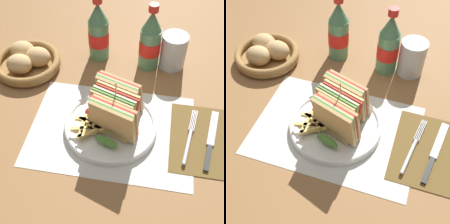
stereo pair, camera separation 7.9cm
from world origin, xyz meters
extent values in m
plane|color=olive|center=(0.00, 0.00, 0.00)|extent=(4.00, 4.00, 0.00)
cube|color=silver|center=(-0.01, -0.04, 0.00)|extent=(0.42, 0.29, 0.00)
cylinder|color=white|center=(-0.01, -0.03, 0.01)|extent=(0.24, 0.24, 0.01)
torus|color=white|center=(-0.01, -0.03, 0.01)|extent=(0.24, 0.24, 0.01)
cube|color=tan|center=(0.00, -0.08, 0.08)|extent=(0.11, 0.06, 0.11)
cube|color=#518E3D|center=(0.00, -0.07, 0.08)|extent=(0.11, 0.06, 0.11)
cube|color=beige|center=(0.00, -0.06, 0.07)|extent=(0.11, 0.06, 0.11)
cube|color=red|center=(0.00, -0.05, 0.07)|extent=(0.11, 0.06, 0.11)
cube|color=tan|center=(0.01, -0.05, 0.07)|extent=(0.11, 0.06, 0.11)
ellipsoid|color=#518E3D|center=(-0.01, -0.09, 0.03)|extent=(0.06, 0.04, 0.02)
cube|color=tan|center=(-0.01, -0.05, 0.07)|extent=(0.11, 0.06, 0.11)
cube|color=#518E3D|center=(-0.01, -0.05, 0.07)|extent=(0.11, 0.06, 0.11)
cube|color=beige|center=(-0.01, -0.04, 0.07)|extent=(0.11, 0.06, 0.11)
cube|color=red|center=(0.00, -0.03, 0.08)|extent=(0.11, 0.06, 0.11)
cube|color=tan|center=(0.00, -0.03, 0.08)|extent=(0.11, 0.06, 0.11)
ellipsoid|color=#518E3D|center=(-0.01, -0.05, 0.03)|extent=(0.06, 0.04, 0.02)
cube|color=tan|center=(0.00, 0.01, 0.08)|extent=(0.11, 0.06, 0.11)
cube|color=#518E3D|center=(0.00, 0.01, 0.08)|extent=(0.11, 0.06, 0.11)
cube|color=beige|center=(0.00, 0.02, 0.07)|extent=(0.11, 0.06, 0.11)
cube|color=red|center=(0.00, 0.03, 0.07)|extent=(0.11, 0.06, 0.11)
cube|color=tan|center=(0.01, 0.03, 0.07)|extent=(0.11, 0.06, 0.11)
ellipsoid|color=#518E3D|center=(-0.01, -0.01, 0.03)|extent=(0.06, 0.04, 0.02)
cylinder|color=tan|center=(0.00, -0.03, 0.09)|extent=(0.00, 0.00, 0.14)
cube|color=#E5C166|center=(-0.04, -0.06, 0.02)|extent=(0.06, 0.04, 0.01)
cube|color=#E5C166|center=(-0.05, -0.04, 0.02)|extent=(0.02, 0.07, 0.01)
cube|color=#E5C166|center=(-0.04, -0.03, 0.02)|extent=(0.03, 0.05, 0.01)
cube|color=#E5C166|center=(-0.05, -0.05, 0.02)|extent=(0.05, 0.01, 0.01)
cube|color=#E5C166|center=(-0.05, -0.04, 0.03)|extent=(0.03, 0.05, 0.01)
cube|color=#E5C166|center=(-0.04, -0.02, 0.03)|extent=(0.06, 0.05, 0.01)
cube|color=#E5C166|center=(-0.06, -0.07, 0.03)|extent=(0.04, 0.03, 0.01)
cube|color=#E5C166|center=(-0.08, -0.06, 0.03)|extent=(0.01, 0.07, 0.01)
cube|color=#E5C166|center=(-0.08, -0.07, 0.03)|extent=(0.05, 0.02, 0.01)
cube|color=#E5C166|center=(-0.06, -0.05, 0.03)|extent=(0.07, 0.04, 0.01)
cube|color=#E5C166|center=(-0.07, -0.04, 0.03)|extent=(0.06, 0.01, 0.01)
cube|color=#E5C166|center=(-0.05, -0.08, 0.03)|extent=(0.06, 0.05, 0.01)
ellipsoid|color=maroon|center=(-0.07, -0.01, 0.03)|extent=(0.03, 0.03, 0.01)
cube|color=brown|center=(0.21, -0.03, 0.00)|extent=(0.15, 0.22, 0.00)
cylinder|color=silver|center=(0.18, -0.06, 0.01)|extent=(0.03, 0.11, 0.01)
cylinder|color=silver|center=(0.19, 0.03, 0.01)|extent=(0.01, 0.07, 0.00)
cylinder|color=silver|center=(0.20, 0.03, 0.01)|extent=(0.01, 0.07, 0.00)
cylinder|color=silver|center=(0.20, 0.03, 0.01)|extent=(0.01, 0.07, 0.00)
cylinder|color=silver|center=(0.20, 0.02, 0.01)|extent=(0.01, 0.07, 0.00)
cube|color=black|center=(0.23, -0.08, 0.01)|extent=(0.02, 0.08, 0.00)
cube|color=silver|center=(0.25, 0.01, 0.01)|extent=(0.04, 0.12, 0.00)
cylinder|color=#4C7F5B|center=(-0.10, 0.25, 0.06)|extent=(0.06, 0.06, 0.13)
cylinder|color=red|center=(-0.10, 0.25, 0.07)|extent=(0.06, 0.06, 0.04)
cone|color=#4C7F5B|center=(-0.10, 0.25, 0.16)|extent=(0.06, 0.06, 0.06)
cylinder|color=#4C7F5B|center=(0.06, 0.23, 0.06)|extent=(0.06, 0.06, 0.13)
cylinder|color=red|center=(0.06, 0.23, 0.07)|extent=(0.06, 0.06, 0.04)
cone|color=#4C7F5B|center=(0.06, 0.23, 0.16)|extent=(0.06, 0.06, 0.06)
cylinder|color=red|center=(0.06, 0.23, 0.20)|extent=(0.03, 0.03, 0.02)
cylinder|color=silver|center=(0.13, 0.25, 0.05)|extent=(0.08, 0.08, 0.11)
cylinder|color=black|center=(0.13, 0.25, 0.03)|extent=(0.07, 0.07, 0.06)
cylinder|color=olive|center=(-0.30, 0.16, 0.01)|extent=(0.18, 0.18, 0.01)
torus|color=olive|center=(-0.30, 0.16, 0.01)|extent=(0.20, 0.20, 0.02)
torus|color=olive|center=(-0.30, 0.16, 0.03)|extent=(0.20, 0.20, 0.02)
ellipsoid|color=tan|center=(-0.27, 0.17, 0.04)|extent=(0.08, 0.06, 0.06)
ellipsoid|color=tan|center=(-0.32, 0.19, 0.04)|extent=(0.08, 0.06, 0.06)
ellipsoid|color=tan|center=(-0.31, 0.13, 0.04)|extent=(0.08, 0.06, 0.06)
camera|label=1|loc=(0.08, -0.52, 0.64)|focal=50.00mm
camera|label=2|loc=(0.15, -0.50, 0.64)|focal=50.00mm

